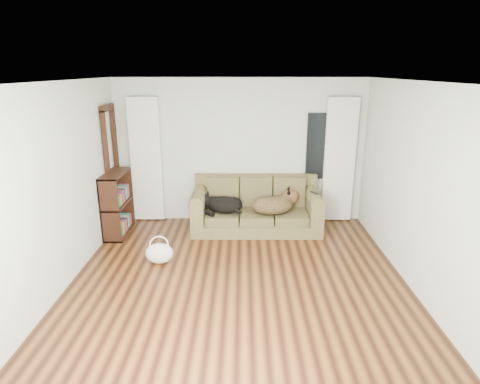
{
  "coord_description": "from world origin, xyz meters",
  "views": [
    {
      "loc": [
        0.06,
        -4.67,
        2.74
      ],
      "look_at": [
        0.01,
        1.6,
        0.81
      ],
      "focal_mm": 30.0,
      "sensor_mm": 36.0,
      "label": 1
    }
  ],
  "objects_px": {
    "sofa": "(256,205)",
    "dog_black_lab": "(222,205)",
    "dog_shepherd": "(274,205)",
    "tote_bag": "(159,253)",
    "bookshelf": "(117,206)"
  },
  "relations": [
    {
      "from": "tote_bag",
      "to": "dog_shepherd",
      "type": "bearing_deg",
      "value": 34.3
    },
    {
      "from": "dog_shepherd",
      "to": "tote_bag",
      "type": "xyz_separation_m",
      "value": [
        -1.77,
        -1.21,
        -0.33
      ]
    },
    {
      "from": "sofa",
      "to": "dog_black_lab",
      "type": "relative_size",
      "value": 3.37
    },
    {
      "from": "sofa",
      "to": "dog_shepherd",
      "type": "height_order",
      "value": "sofa"
    },
    {
      "from": "dog_black_lab",
      "to": "dog_shepherd",
      "type": "distance_m",
      "value": 0.91
    },
    {
      "from": "dog_black_lab",
      "to": "sofa",
      "type": "bearing_deg",
      "value": 29.86
    },
    {
      "from": "bookshelf",
      "to": "tote_bag",
      "type": "bearing_deg",
      "value": -51.53
    },
    {
      "from": "dog_black_lab",
      "to": "bookshelf",
      "type": "bearing_deg",
      "value": -153.6
    },
    {
      "from": "dog_black_lab",
      "to": "tote_bag",
      "type": "distance_m",
      "value": 1.54
    },
    {
      "from": "tote_bag",
      "to": "dog_black_lab",
      "type": "bearing_deg",
      "value": 55.04
    },
    {
      "from": "sofa",
      "to": "bookshelf",
      "type": "relative_size",
      "value": 2.06
    },
    {
      "from": "dog_black_lab",
      "to": "dog_shepherd",
      "type": "relative_size",
      "value": 0.89
    },
    {
      "from": "sofa",
      "to": "dog_shepherd",
      "type": "distance_m",
      "value": 0.33
    },
    {
      "from": "tote_bag",
      "to": "sofa",
      "type": "bearing_deg",
      "value": 41.84
    },
    {
      "from": "dog_black_lab",
      "to": "bookshelf",
      "type": "relative_size",
      "value": 0.61
    }
  ]
}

